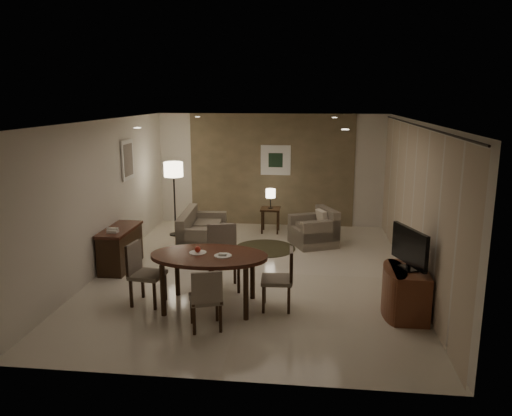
# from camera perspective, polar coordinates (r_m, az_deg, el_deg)

# --- Properties ---
(room_shell) EXTENTS (5.50, 7.00, 2.70)m
(room_shell) POSITION_cam_1_polar(r_m,az_deg,el_deg) (9.07, 0.15, 1.51)
(room_shell) COLOR beige
(room_shell) RESTS_ON ground
(taupe_accent) EXTENTS (3.96, 0.03, 2.70)m
(taupe_accent) POSITION_cam_1_polar(r_m,az_deg,el_deg) (12.10, 1.79, 4.34)
(taupe_accent) COLOR #7F6C4F
(taupe_accent) RESTS_ON wall_back
(curtain_wall) EXTENTS (0.08, 6.70, 2.58)m
(curtain_wall) POSITION_cam_1_polar(r_m,az_deg,el_deg) (8.79, 17.47, 0.35)
(curtain_wall) COLOR #BDA993
(curtain_wall) RESTS_ON wall_right
(curtain_rod) EXTENTS (0.03, 6.80, 0.03)m
(curtain_rod) POSITION_cam_1_polar(r_m,az_deg,el_deg) (8.62, 18.06, 8.96)
(curtain_rod) COLOR black
(curtain_rod) RESTS_ON wall_right
(art_back_frame) EXTENTS (0.72, 0.03, 0.72)m
(art_back_frame) POSITION_cam_1_polar(r_m,az_deg,el_deg) (12.03, 2.26, 5.49)
(art_back_frame) COLOR silver
(art_back_frame) RESTS_ON wall_back
(art_back_canvas) EXTENTS (0.34, 0.01, 0.34)m
(art_back_canvas) POSITION_cam_1_polar(r_m,az_deg,el_deg) (12.01, 2.26, 5.48)
(art_back_canvas) COLOR black
(art_back_canvas) RESTS_ON wall_back
(art_left_frame) EXTENTS (0.03, 0.60, 0.80)m
(art_left_frame) POSITION_cam_1_polar(r_m,az_deg,el_deg) (10.41, -14.46, 5.35)
(art_left_frame) COLOR silver
(art_left_frame) RESTS_ON wall_left
(art_left_canvas) EXTENTS (0.01, 0.46, 0.64)m
(art_left_canvas) POSITION_cam_1_polar(r_m,az_deg,el_deg) (10.40, -14.38, 5.35)
(art_left_canvas) COLOR gray
(art_left_canvas) RESTS_ON wall_left
(downlight_nl) EXTENTS (0.10, 0.10, 0.01)m
(downlight_nl) POSITION_cam_1_polar(r_m,az_deg,el_deg) (7.07, -13.41, 8.90)
(downlight_nl) COLOR white
(downlight_nl) RESTS_ON ceiling
(downlight_nr) EXTENTS (0.10, 0.10, 0.01)m
(downlight_nr) POSITION_cam_1_polar(r_m,az_deg,el_deg) (6.67, 10.16, 8.83)
(downlight_nr) COLOR white
(downlight_nr) RESTS_ON ceiling
(downlight_fl) EXTENTS (0.10, 0.10, 0.01)m
(downlight_fl) POSITION_cam_1_polar(r_m,az_deg,el_deg) (10.52, -6.70, 10.31)
(downlight_fl) COLOR white
(downlight_fl) RESTS_ON ceiling
(downlight_fr) EXTENTS (0.10, 0.10, 0.01)m
(downlight_fr) POSITION_cam_1_polar(r_m,az_deg,el_deg) (10.26, 8.97, 10.18)
(downlight_fr) COLOR white
(downlight_fr) RESTS_ON ceiling
(console_desk) EXTENTS (0.48, 1.20, 0.75)m
(console_desk) POSITION_cam_1_polar(r_m,az_deg,el_deg) (9.53, -15.23, -4.43)
(console_desk) COLOR #492417
(console_desk) RESTS_ON floor
(telephone) EXTENTS (0.20, 0.14, 0.09)m
(telephone) POSITION_cam_1_polar(r_m,az_deg,el_deg) (9.15, -16.07, -2.43)
(telephone) COLOR white
(telephone) RESTS_ON console_desk
(tv_cabinet) EXTENTS (0.48, 0.90, 0.70)m
(tv_cabinet) POSITION_cam_1_polar(r_m,az_deg,el_deg) (7.60, 16.97, -9.19)
(tv_cabinet) COLOR brown
(tv_cabinet) RESTS_ON floor
(flat_tv) EXTENTS (0.36, 0.85, 0.60)m
(flat_tv) POSITION_cam_1_polar(r_m,az_deg,el_deg) (7.38, 17.15, -4.35)
(flat_tv) COLOR black
(flat_tv) RESTS_ON tv_cabinet
(dining_table) EXTENTS (1.75, 1.09, 0.82)m
(dining_table) POSITION_cam_1_polar(r_m,az_deg,el_deg) (7.56, -5.34, -8.29)
(dining_table) COLOR #492417
(dining_table) RESTS_ON floor
(chair_near) EXTENTS (0.54, 0.54, 0.88)m
(chair_near) POSITION_cam_1_polar(r_m,az_deg,el_deg) (6.90, -5.78, -10.17)
(chair_near) COLOR #76695A
(chair_near) RESTS_ON floor
(chair_far) EXTENTS (0.63, 0.63, 1.04)m
(chair_far) POSITION_cam_1_polar(r_m,az_deg,el_deg) (8.17, -3.68, -5.81)
(chair_far) COLOR #76695A
(chair_far) RESTS_ON floor
(chair_left) EXTENTS (0.52, 0.52, 0.95)m
(chair_left) POSITION_cam_1_polar(r_m,az_deg,el_deg) (7.79, -12.27, -7.38)
(chair_left) COLOR #76695A
(chair_left) RESTS_ON floor
(chair_right) EXTENTS (0.47, 0.47, 0.92)m
(chair_right) POSITION_cam_1_polar(r_m,az_deg,el_deg) (7.46, 2.36, -8.11)
(chair_right) COLOR #76695A
(chair_right) RESTS_ON floor
(plate_a) EXTENTS (0.26, 0.26, 0.02)m
(plate_a) POSITION_cam_1_polar(r_m,az_deg,el_deg) (7.51, -6.67, -5.10)
(plate_a) COLOR white
(plate_a) RESTS_ON dining_table
(plate_b) EXTENTS (0.26, 0.26, 0.02)m
(plate_b) POSITION_cam_1_polar(r_m,az_deg,el_deg) (7.34, -3.79, -5.47)
(plate_b) COLOR white
(plate_b) RESTS_ON dining_table
(fruit_apple) EXTENTS (0.09, 0.09, 0.09)m
(fruit_apple) POSITION_cam_1_polar(r_m,az_deg,el_deg) (7.49, -6.68, -4.71)
(fruit_apple) COLOR #9E1F12
(fruit_apple) RESTS_ON plate_a
(napkin) EXTENTS (0.12, 0.08, 0.03)m
(napkin) POSITION_cam_1_polar(r_m,az_deg,el_deg) (7.33, -3.80, -5.30)
(napkin) COLOR white
(napkin) RESTS_ON plate_b
(round_rug) EXTENTS (1.27, 1.27, 0.01)m
(round_rug) POSITION_cam_1_polar(r_m,az_deg,el_deg) (10.43, 1.03, -4.62)
(round_rug) COLOR #3B3621
(round_rug) RESTS_ON floor
(sofa) EXTENTS (1.70, 0.94, 0.77)m
(sofa) POSITION_cam_1_polar(r_m,az_deg,el_deg) (10.42, -6.08, -2.52)
(sofa) COLOR #76695A
(sofa) RESTS_ON floor
(armchair) EXTENTS (1.11, 1.14, 0.78)m
(armchair) POSITION_cam_1_polar(r_m,az_deg,el_deg) (10.63, 6.57, -2.21)
(armchair) COLOR #76695A
(armchair) RESTS_ON floor
(side_table) EXTENTS (0.45, 0.45, 0.57)m
(side_table) POSITION_cam_1_polar(r_m,az_deg,el_deg) (11.60, 1.66, -1.39)
(side_table) COLOR #321E10
(side_table) RESTS_ON floor
(table_lamp) EXTENTS (0.22, 0.22, 0.50)m
(table_lamp) POSITION_cam_1_polar(r_m,az_deg,el_deg) (11.48, 1.67, 1.20)
(table_lamp) COLOR #FFEAC1
(table_lamp) RESTS_ON side_table
(floor_lamp) EXTENTS (0.42, 0.42, 1.67)m
(floor_lamp) POSITION_cam_1_polar(r_m,az_deg,el_deg) (11.37, -9.30, 1.01)
(floor_lamp) COLOR #FFE5B7
(floor_lamp) RESTS_ON floor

